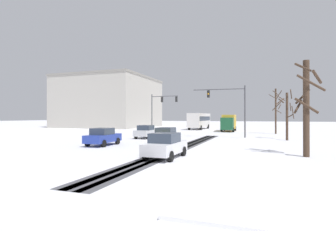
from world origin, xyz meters
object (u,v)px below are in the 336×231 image
car_blue_third (103,137)px  office_building_far_left_block (110,102)px  car_yellow_cab_second (166,136)px  traffic_signal_far_left (161,105)px  box_truck_delivery (229,122)px  bus_oncoming (199,120)px  bare_tree_sidewalk_mid (287,114)px  car_silver_lead (146,132)px  car_white_fourth (165,145)px  traffic_signal_near_right (230,102)px  bare_tree_sidewalk_far (276,109)px  bare_tree_sidewalk_near (307,105)px

car_blue_third → office_building_far_left_block: size_ratio=0.19×
car_blue_third → car_yellow_cab_second: bearing=31.7°
traffic_signal_far_left → box_truck_delivery: traffic_signal_far_left is taller
bus_oncoming → bare_tree_sidewalk_mid: size_ratio=1.94×
traffic_signal_far_left → bare_tree_sidewalk_mid: traffic_signal_far_left is taller
car_silver_lead → car_white_fourth: size_ratio=1.00×
traffic_signal_far_left → box_truck_delivery: (10.38, 7.72, -2.95)m
bus_oncoming → office_building_far_left_block: 26.08m
bare_tree_sidewalk_mid → car_silver_lead: bearing=-170.8°
car_yellow_cab_second → box_truck_delivery: size_ratio=0.55×
car_blue_third → bare_tree_sidewalk_mid: (16.56, 11.51, 2.15)m
car_white_fourth → bare_tree_sidewalk_mid: size_ratio=0.73×
car_blue_third → car_white_fourth: bearing=-32.2°
car_white_fourth → traffic_signal_near_right: bearing=82.9°
car_blue_third → car_silver_lead: bearing=87.7°
traffic_signal_far_left → car_yellow_cab_second: bearing=-67.2°
traffic_signal_far_left → car_blue_third: 20.86m
bare_tree_sidewalk_mid → bare_tree_sidewalk_far: size_ratio=0.81×
car_yellow_cab_second → bare_tree_sidewalk_far: (10.93, 20.02, 3.05)m
bus_oncoming → bare_tree_sidewalk_far: (14.72, -11.35, 1.87)m
box_truck_delivery → car_blue_third: bearing=-106.3°
bare_tree_sidewalk_mid → bare_tree_sidewalk_far: bearing=92.7°
bus_oncoming → bare_tree_sidewalk_mid: (15.26, -23.01, 0.98)m
car_silver_lead → box_truck_delivery: (7.85, 19.23, 0.82)m
traffic_signal_far_left → office_building_far_left_block: (-21.74, 19.02, 1.88)m
office_building_far_left_block → box_truck_delivery: bearing=-19.4°
bus_oncoming → box_truck_delivery: 9.42m
bus_oncoming → bare_tree_sidewalk_far: 18.68m
bus_oncoming → car_silver_lead: bearing=-92.1°
traffic_signal_far_left → bare_tree_sidewalk_mid: 20.80m
car_yellow_cab_second → traffic_signal_far_left: bearing=112.8°
traffic_signal_far_left → car_yellow_cab_second: 19.10m
traffic_signal_near_right → bus_oncoming: bearing=111.8°
bare_tree_sidewalk_near → bare_tree_sidewalk_far: 24.66m
car_silver_lead → box_truck_delivery: size_ratio=0.56×
car_white_fourth → office_building_far_left_block: size_ratio=0.19×
car_blue_third → bare_tree_sidewalk_far: bare_tree_sidewalk_far is taller
car_yellow_cab_second → office_building_far_left_block: office_building_far_left_block is taller
traffic_signal_far_left → office_building_far_left_block: 28.95m
car_blue_third → bus_oncoming: 34.56m
car_silver_lead → office_building_far_left_block: size_ratio=0.19×
traffic_signal_near_right → bare_tree_sidewalk_near: traffic_signal_near_right is taller
box_truck_delivery → bare_tree_sidewalk_near: 30.85m
traffic_signal_far_left → car_yellow_cab_second: (7.26, -17.26, -3.77)m
bare_tree_sidewalk_mid → office_building_far_left_block: 49.29m
bus_oncoming → box_truck_delivery: bus_oncoming is taller
box_truck_delivery → car_yellow_cab_second: bearing=-97.1°
traffic_signal_near_right → car_yellow_cab_second: size_ratio=1.57×
bare_tree_sidewalk_near → office_building_far_left_block: (-40.59, 40.91, 3.03)m
box_truck_delivery → bare_tree_sidewalk_near: (8.47, -29.61, 1.80)m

